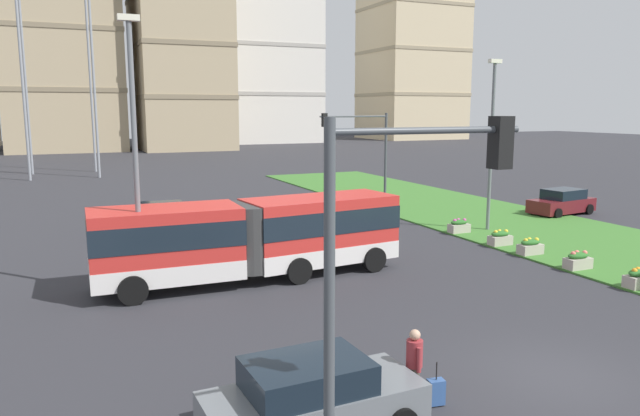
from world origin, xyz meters
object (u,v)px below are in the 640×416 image
object	(u,v)px
flower_planter_1	(639,278)
flower_planter_2	(578,260)
pedestrian_crossing	(414,362)
flower_planter_5	(459,226)
car_grey_wagon	(312,399)
flower_planter_3	(530,246)
streetlight_median	(492,138)
car_black_sedan	(163,218)
traffic_light_near_left	(391,260)
rolling_suitcase	(436,392)
articulated_bus	(253,237)
traffic_light_far_right	(365,145)
apartment_tower_eastcentre	(264,26)
apartment_tower_centre	(178,25)
apartment_tower_east	(412,32)
car_maroon_sedan	(562,202)
flower_planter_4	(500,238)
apartment_tower_westcentre	(58,4)
streetlight_left	(135,148)

from	to	relation	value
flower_planter_1	flower_planter_2	bearing A→B (deg)	90.00
pedestrian_crossing	flower_planter_5	size ratio (longest dim) A/B	1.58
car_grey_wagon	flower_planter_3	size ratio (longest dim) A/B	4.06
pedestrian_crossing	streetlight_median	distance (m)	20.76
car_black_sedan	flower_planter_5	bearing A→B (deg)	-25.47
traffic_light_near_left	rolling_suitcase	bearing A→B (deg)	45.15
articulated_bus	traffic_light_near_left	world-z (taller)	traffic_light_near_left
traffic_light_far_right	apartment_tower_eastcentre	world-z (taller)	apartment_tower_eastcentre
apartment_tower_centre	apartment_tower_east	distance (m)	56.35
flower_planter_3	car_maroon_sedan	bearing A→B (deg)	38.53
rolling_suitcase	streetlight_median	xyz separation A→B (m)	(13.57, 14.99, 4.62)
streetlight_median	apartment_tower_east	world-z (taller)	apartment_tower_east
rolling_suitcase	traffic_light_far_right	xyz separation A→B (m)	(9.80, 22.05, 3.99)
traffic_light_far_right	apartment_tower_eastcentre	distance (m)	88.41
flower_planter_3	streetlight_median	world-z (taller)	streetlight_median
flower_planter_4	apartment_tower_centre	size ratio (longest dim) A/B	0.03
traffic_light_far_right	apartment_tower_westcentre	xyz separation A→B (m)	(-15.75, 71.05, 18.15)
car_grey_wagon	pedestrian_crossing	world-z (taller)	pedestrian_crossing
car_maroon_sedan	traffic_light_near_left	distance (m)	31.61
apartment_tower_westcentre	car_black_sedan	bearing A→B (deg)	-87.19
pedestrian_crossing	rolling_suitcase	xyz separation A→B (m)	(0.45, -0.20, -0.69)
traffic_light_near_left	apartment_tower_westcentre	xyz separation A→B (m)	(-3.03, 96.05, 18.18)
traffic_light_far_right	apartment_tower_westcentre	bearing A→B (deg)	102.50
car_black_sedan	streetlight_median	bearing A→B (deg)	-22.59
rolling_suitcase	flower_planter_4	distance (m)	16.55
rolling_suitcase	flower_planter_3	xyz separation A→B (m)	(11.67, 9.75, 0.11)
flower_planter_1	flower_planter_4	world-z (taller)	same
rolling_suitcase	car_maroon_sedan	bearing A→B (deg)	39.29
car_grey_wagon	flower_planter_3	bearing A→B (deg)	33.76
car_maroon_sedan	flower_planter_5	world-z (taller)	car_maroon_sedan
car_maroon_sedan	apartment_tower_east	distance (m)	102.54
car_black_sedan	car_maroon_sedan	world-z (taller)	same
streetlight_median	streetlight_left	bearing A→B (deg)	-166.52
car_grey_wagon	apartment_tower_east	bearing A→B (deg)	57.12
streetlight_median	apartment_tower_westcentre	size ratio (longest dim) A/B	0.20
traffic_light_near_left	flower_planter_4	bearing A→B (deg)	45.17
flower_planter_2	flower_planter_4	size ratio (longest dim) A/B	1.00
articulated_bus	flower_planter_1	world-z (taller)	articulated_bus
traffic_light_near_left	apartment_tower_centre	xyz separation A→B (m)	(14.78, 94.33, 15.76)
flower_planter_2	apartment_tower_east	xyz separation A→B (m)	(54.33, 99.57, 22.96)
car_grey_wagon	traffic_light_near_left	size ratio (longest dim) A/B	0.71
rolling_suitcase	streetlight_left	world-z (taller)	streetlight_left
flower_planter_3	apartment_tower_eastcentre	xyz separation A→B (m)	(19.62, 96.07, 22.24)
articulated_bus	streetlight_left	world-z (taller)	streetlight_left
pedestrian_crossing	flower_planter_4	world-z (taller)	pedestrian_crossing
pedestrian_crossing	streetlight_left	xyz separation A→B (m)	(-4.47, 10.36, 4.17)
flower_planter_1	apartment_tower_eastcentre	size ratio (longest dim) A/B	0.02
car_black_sedan	traffic_light_far_right	size ratio (longest dim) A/B	0.72
flower_planter_5	apartment_tower_westcentre	world-z (taller)	apartment_tower_westcentre
car_maroon_sedan	traffic_light_near_left	size ratio (longest dim) A/B	0.73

